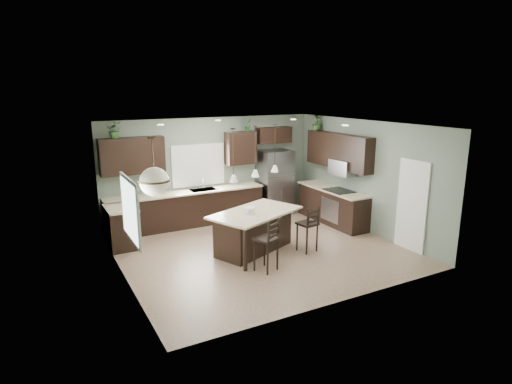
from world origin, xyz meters
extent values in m
plane|color=#9E8466|center=(0.00, 0.00, 0.00)|extent=(6.00, 6.00, 0.00)
cube|color=white|center=(2.98, -1.55, 1.02)|extent=(0.04, 0.82, 2.04)
cube|color=white|center=(-0.40, 2.73, 1.55)|extent=(1.35, 0.02, 1.00)
cube|color=white|center=(-2.98, -0.80, 1.55)|extent=(0.02, 1.10, 1.00)
cube|color=black|center=(-2.70, 1.70, 0.45)|extent=(0.60, 0.90, 0.90)
cube|color=beige|center=(-2.68, 1.70, 0.92)|extent=(0.66, 0.96, 0.04)
cube|color=black|center=(-0.85, 2.45, 0.45)|extent=(4.20, 0.60, 0.90)
cube|color=beige|center=(-0.85, 2.43, 0.92)|extent=(4.20, 0.66, 0.04)
cube|color=gray|center=(-0.40, 2.43, 0.94)|extent=(0.70, 0.45, 0.01)
cylinder|color=silver|center=(-0.40, 2.40, 1.08)|extent=(0.02, 0.02, 0.28)
cube|color=black|center=(-2.15, 2.58, 1.95)|extent=(1.55, 0.34, 0.90)
cube|color=black|center=(0.80, 2.58, 1.95)|extent=(0.85, 0.34, 0.90)
cube|color=black|center=(1.85, 2.58, 2.25)|extent=(1.05, 0.34, 0.45)
cube|color=black|center=(2.70, 0.87, 0.45)|extent=(0.60, 2.35, 0.90)
cube|color=beige|center=(2.68, 0.87, 0.92)|extent=(0.66, 2.35, 0.04)
cube|color=black|center=(2.68, 0.60, 0.94)|extent=(0.58, 0.75, 0.02)
cube|color=gray|center=(2.40, 0.60, 0.45)|extent=(0.01, 0.72, 0.60)
cube|color=black|center=(2.83, 0.87, 1.95)|extent=(0.34, 2.35, 0.90)
cube|color=gray|center=(2.78, 0.60, 1.55)|extent=(0.40, 0.75, 0.40)
cube|color=gray|center=(1.78, 2.37, 0.93)|extent=(0.90, 0.74, 1.85)
cube|color=black|center=(-0.14, -0.01, 0.46)|extent=(2.32, 1.85, 0.92)
cylinder|color=silver|center=(-0.32, -0.09, 0.99)|extent=(0.24, 0.24, 0.14)
cube|color=black|center=(-0.44, -1.02, 0.55)|extent=(0.53, 0.53, 1.10)
cube|color=black|center=(0.88, -0.55, 0.53)|extent=(0.45, 0.45, 1.06)
imported|color=#275525|center=(-2.52, 2.55, 2.60)|extent=(0.41, 0.37, 0.39)
imported|color=#2A5A27|center=(1.02, 2.55, 2.58)|extent=(0.23, 0.21, 0.36)
imported|color=#284C21|center=(2.80, 1.83, 2.62)|extent=(0.32, 0.32, 0.44)
plane|color=slate|center=(0.00, 2.75, 1.40)|extent=(6.00, 0.00, 6.00)
plane|color=slate|center=(0.00, -2.75, 1.40)|extent=(6.00, 0.00, 6.00)
plane|color=slate|center=(-3.00, 0.00, 1.40)|extent=(0.00, 5.50, 5.50)
plane|color=slate|center=(3.00, 0.00, 1.40)|extent=(0.00, 5.50, 5.50)
plane|color=white|center=(0.00, 0.00, 2.80)|extent=(6.00, 6.00, 0.00)
camera|label=1|loc=(-4.41, -7.93, 3.56)|focal=30.00mm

